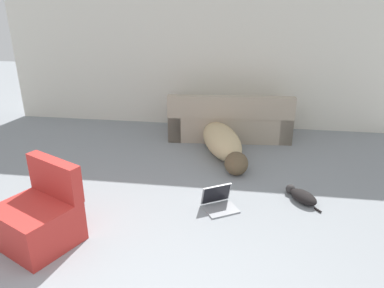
{
  "coord_description": "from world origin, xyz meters",
  "views": [
    {
      "loc": [
        0.76,
        -1.6,
        2.25
      ],
      "look_at": [
        0.22,
        2.2,
        0.65
      ],
      "focal_mm": 35.0,
      "sensor_mm": 36.0,
      "label": 1
    }
  ],
  "objects_px": {
    "cat": "(302,196)",
    "dog": "(223,143)",
    "laptop_open": "(218,200)",
    "side_chair": "(40,217)",
    "couch": "(229,121)"
  },
  "relations": [
    {
      "from": "cat",
      "to": "laptop_open",
      "type": "xyz_separation_m",
      "value": [
        -0.93,
        -0.27,
        0.02
      ]
    },
    {
      "from": "couch",
      "to": "dog",
      "type": "bearing_deg",
      "value": 82.31
    },
    {
      "from": "cat",
      "to": "dog",
      "type": "bearing_deg",
      "value": 4.41
    },
    {
      "from": "dog",
      "to": "cat",
      "type": "xyz_separation_m",
      "value": [
        0.98,
        -1.12,
        -0.14
      ]
    },
    {
      "from": "side_chair",
      "to": "cat",
      "type": "bearing_deg",
      "value": 49.76
    },
    {
      "from": "dog",
      "to": "cat",
      "type": "height_order",
      "value": "dog"
    },
    {
      "from": "dog",
      "to": "laptop_open",
      "type": "xyz_separation_m",
      "value": [
        0.04,
        -1.39,
        -0.12
      ]
    },
    {
      "from": "cat",
      "to": "laptop_open",
      "type": "relative_size",
      "value": 1.05
    },
    {
      "from": "cat",
      "to": "side_chair",
      "type": "bearing_deg",
      "value": 76.87
    },
    {
      "from": "laptop_open",
      "to": "couch",
      "type": "bearing_deg",
      "value": 59.83
    },
    {
      "from": "laptop_open",
      "to": "side_chair",
      "type": "bearing_deg",
      "value": 177.45
    },
    {
      "from": "side_chair",
      "to": "dog",
      "type": "bearing_deg",
      "value": 80.97
    },
    {
      "from": "couch",
      "to": "cat",
      "type": "xyz_separation_m",
      "value": [
        0.93,
        -1.93,
        -0.2
      ]
    },
    {
      "from": "dog",
      "to": "couch",
      "type": "bearing_deg",
      "value": 156.63
    },
    {
      "from": "couch",
      "to": "cat",
      "type": "height_order",
      "value": "couch"
    }
  ]
}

